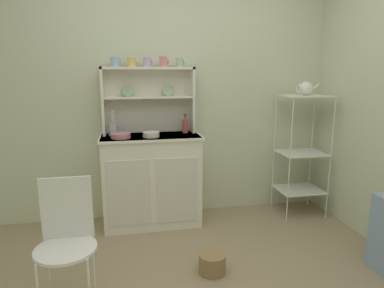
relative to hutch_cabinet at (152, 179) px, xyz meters
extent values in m
cube|color=beige|center=(0.27, 0.26, 0.80)|extent=(3.84, 0.05, 2.50)
cube|color=white|center=(0.00, 0.00, -0.01)|extent=(0.92, 0.42, 0.88)
cube|color=silver|center=(-0.22, -0.21, -0.06)|extent=(0.38, 0.01, 0.62)
cube|color=silver|center=(0.22, -0.21, -0.06)|extent=(0.38, 0.01, 0.62)
cube|color=white|center=(0.00, 0.00, 0.42)|extent=(0.95, 0.45, 0.02)
cube|color=silver|center=(0.00, 0.20, 0.75)|extent=(0.88, 0.02, 0.64)
cube|color=white|center=(-0.43, 0.12, 0.75)|extent=(0.02, 0.18, 0.64)
cube|color=white|center=(0.43, 0.12, 0.75)|extent=(0.02, 0.18, 0.64)
cube|color=white|center=(0.00, 0.12, 0.78)|extent=(0.84, 0.16, 0.02)
cube|color=white|center=(0.00, 0.12, 1.05)|extent=(0.88, 0.18, 0.02)
cylinder|color=#9EB78E|center=(-0.19, 0.16, 0.84)|extent=(0.11, 0.03, 0.11)
cylinder|color=#9EB78E|center=(0.19, 0.16, 0.84)|extent=(0.11, 0.03, 0.11)
cylinder|color=silver|center=(1.33, -0.23, 0.17)|extent=(0.01, 0.01, 1.25)
cylinder|color=silver|center=(1.76, -0.23, 0.17)|extent=(0.01, 0.01, 1.25)
cylinder|color=silver|center=(1.33, 0.13, 0.17)|extent=(0.01, 0.01, 1.25)
cylinder|color=silver|center=(1.76, 0.13, 0.17)|extent=(0.01, 0.01, 1.25)
cube|color=silver|center=(1.54, -0.05, 0.79)|extent=(0.46, 0.38, 0.01)
cube|color=silver|center=(1.54, -0.05, 0.20)|extent=(0.46, 0.38, 0.01)
cube|color=silver|center=(1.54, -0.05, -0.20)|extent=(0.46, 0.38, 0.01)
cylinder|color=white|center=(-0.74, -1.08, -0.23)|extent=(0.01, 0.01, 0.45)
cylinder|color=white|center=(-0.47, -1.08, -0.23)|extent=(0.01, 0.01, 0.45)
cylinder|color=white|center=(-0.60, -1.22, 0.00)|extent=(0.36, 0.36, 0.02)
cube|color=white|center=(-0.60, -1.08, 0.20)|extent=(0.31, 0.02, 0.40)
cylinder|color=#93754C|center=(0.37, -0.94, -0.38)|extent=(0.20, 0.20, 0.15)
cylinder|color=#8EB2D1|center=(-0.30, 0.12, 1.11)|extent=(0.08, 0.08, 0.08)
torus|color=#8EB2D1|center=(-0.25, 0.12, 1.11)|extent=(0.01, 0.05, 0.05)
cylinder|color=#DBB760|center=(-0.15, 0.12, 1.11)|extent=(0.08, 0.08, 0.08)
torus|color=#DBB760|center=(-0.10, 0.12, 1.11)|extent=(0.01, 0.05, 0.05)
cylinder|color=#B79ECC|center=(-0.01, 0.12, 1.11)|extent=(0.07, 0.07, 0.08)
torus|color=#B79ECC|center=(0.04, 0.12, 1.11)|extent=(0.01, 0.05, 0.05)
cylinder|color=#D17A84|center=(0.15, 0.12, 1.11)|extent=(0.07, 0.07, 0.09)
torus|color=#D17A84|center=(0.19, 0.12, 1.12)|extent=(0.01, 0.05, 0.05)
cylinder|color=#9EB78E|center=(0.30, 0.12, 1.11)|extent=(0.07, 0.07, 0.08)
torus|color=#9EB78E|center=(0.35, 0.12, 1.11)|extent=(0.01, 0.05, 0.05)
cylinder|color=#D17A84|center=(-0.27, -0.07, 0.45)|extent=(0.18, 0.18, 0.05)
cylinder|color=silver|center=(0.00, -0.07, 0.45)|extent=(0.15, 0.15, 0.05)
cylinder|color=#B74C47|center=(0.35, 0.09, 0.50)|extent=(0.06, 0.06, 0.13)
cylinder|color=#B74C47|center=(0.35, 0.09, 0.58)|extent=(0.03, 0.03, 0.04)
cylinder|color=#4C382D|center=(0.35, 0.09, 0.61)|extent=(0.03, 0.03, 0.01)
cylinder|color=#B2B7C6|center=(-0.35, 0.08, 0.49)|extent=(0.08, 0.08, 0.11)
cylinder|color=silver|center=(-0.32, 0.07, 0.56)|extent=(0.01, 0.04, 0.18)
ellipsoid|color=silver|center=(-0.32, 0.07, 0.66)|extent=(0.02, 0.01, 0.01)
cylinder|color=silver|center=(-0.33, 0.06, 0.57)|extent=(0.02, 0.02, 0.19)
ellipsoid|color=silver|center=(-0.33, 0.06, 0.67)|extent=(0.02, 0.01, 0.01)
cylinder|color=silver|center=(-0.34, 0.05, 0.56)|extent=(0.02, 0.01, 0.18)
ellipsoid|color=silver|center=(-0.34, 0.05, 0.66)|extent=(0.02, 0.01, 0.01)
sphere|color=white|center=(1.54, -0.05, 0.86)|extent=(0.14, 0.14, 0.14)
sphere|color=silver|center=(1.54, -0.05, 0.94)|extent=(0.02, 0.02, 0.02)
cylinder|color=white|center=(1.64, -0.05, 0.87)|extent=(0.09, 0.02, 0.07)
torus|color=white|center=(1.46, -0.05, 0.86)|extent=(0.01, 0.09, 0.09)
camera|label=1|loc=(-0.22, -3.12, 1.01)|focal=31.26mm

